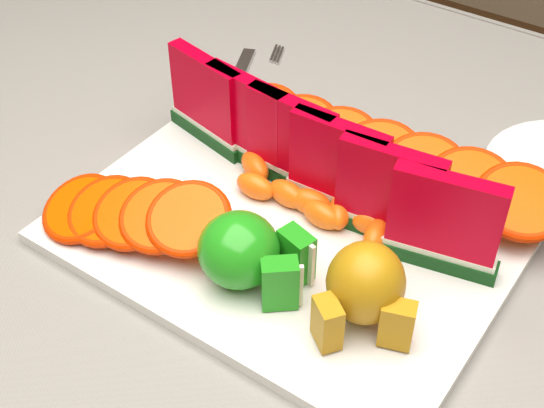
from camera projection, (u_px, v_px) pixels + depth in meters
table at (264, 302)px, 0.79m from camera, size 1.40×0.90×0.75m
tablecloth at (264, 261)px, 0.75m from camera, size 1.53×1.03×0.20m
platter at (288, 231)px, 0.71m from camera, size 0.40×0.30×0.01m
apple_cluster at (247, 253)px, 0.63m from camera, size 0.11×0.09×0.07m
pear_cluster at (365, 288)px, 0.60m from camera, size 0.09×0.09×0.07m
fork at (239, 83)px, 0.91m from camera, size 0.08×0.19×0.00m
watermelon_row at (314, 157)px, 0.71m from camera, size 0.39×0.07×0.10m
orange_fan_front at (133, 213)px, 0.68m from camera, size 0.20×0.12×0.05m
orange_fan_back at (380, 153)px, 0.75m from camera, size 0.39×0.12×0.05m
tangerine_segments at (314, 203)px, 0.71m from camera, size 0.18×0.06×0.03m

